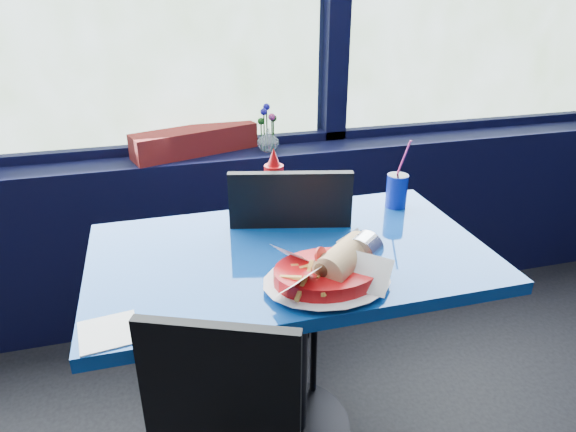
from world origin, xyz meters
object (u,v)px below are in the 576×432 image
Objects in this scene: flower_vase at (268,137)px; ketchup_bottle at (274,187)px; planter_box at (195,141)px; food_basket at (330,272)px; near_table at (290,300)px; soda_cup at (397,190)px; chair_near_back at (275,264)px.

flower_vase is 0.85× the size of ketchup_bottle.
planter_box reaches higher than food_basket.
near_table is at bearing -98.73° from flower_vase.
chair_near_back is at bearing 172.68° from soda_cup.
near_table is 1.27× the size of chair_near_back.
food_basket is (0.24, -1.10, -0.06)m from planter_box.
soda_cup is at bearing 25.68° from near_table.
ketchup_bottle is at bearing 175.78° from soda_cup.
chair_near_back is 3.79× the size of ketchup_bottle.
food_basket is at bearing -95.13° from planter_box.
near_table is 0.89m from flower_vase.
near_table is at bearing -154.32° from soda_cup.
planter_box is 0.93m from soda_cup.
flower_vase is (0.11, 0.55, 0.32)m from chair_near_back.
flower_vase is at bearing 69.69° from food_basket.
food_basket is (-0.08, -1.04, -0.07)m from flower_vase.
planter_box is 1.51× the size of food_basket.
chair_near_back reaches higher than food_basket.
chair_near_back reaches higher than planter_box.
food_basket is 0.60m from soda_cup.
flower_vase is at bearing 78.82° from ketchup_bottle.
flower_vase reaches higher than soda_cup.
flower_vase is 1.05m from food_basket.
flower_vase is 0.58× the size of food_basket.
chair_near_back is 0.32m from ketchup_bottle.
soda_cup is (0.45, -0.03, -0.05)m from ketchup_bottle.
chair_near_back is 0.52m from soda_cup.
soda_cup is (0.46, 0.22, 0.25)m from near_table.
soda_cup is at bearing 30.55° from food_basket.
planter_box is at bearing 101.99° from near_table.
near_table is at bearing 87.41° from food_basket.
flower_vase is (0.13, 0.83, 0.30)m from near_table.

